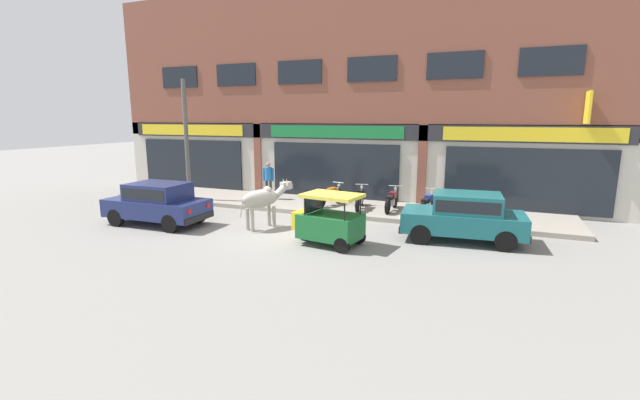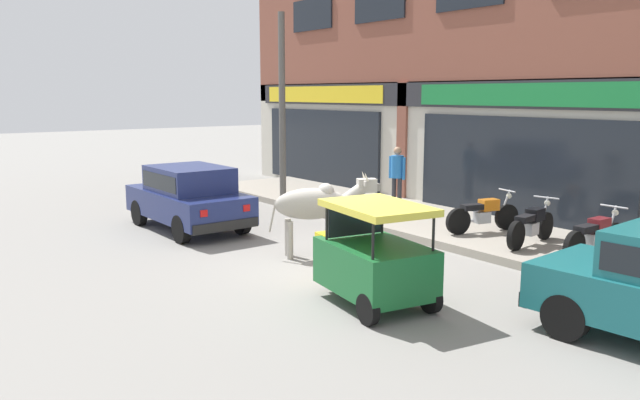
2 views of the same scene
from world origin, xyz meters
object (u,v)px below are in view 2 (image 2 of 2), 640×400
(motorcycle_0, at_px, (483,214))
(utility_pole, at_px, (282,107))
(auto_rickshaw, at_px, (372,260))
(motorcycle_1, at_px, (531,225))
(pedestrian, at_px, (397,171))
(car_0, at_px, (189,195))
(motorcycle_2, at_px, (594,236))
(cow, at_px, (316,204))

(motorcycle_0, height_order, utility_pole, utility_pole)
(auto_rickshaw, height_order, utility_pole, utility_pole)
(auto_rickshaw, xyz_separation_m, motorcycle_1, (-0.42, 4.47, -0.11))
(auto_rickshaw, height_order, pedestrian, pedestrian)
(car_0, bearing_deg, motorcycle_2, 32.63)
(car_0, relative_size, motorcycle_1, 2.02)
(motorcycle_2, bearing_deg, motorcycle_1, -175.46)
(motorcycle_2, bearing_deg, utility_pole, -173.16)
(auto_rickshaw, distance_m, utility_pole, 8.83)
(car_0, xyz_separation_m, pedestrian, (1.63, 4.91, 0.33))
(car_0, xyz_separation_m, motorcycle_1, (5.90, 4.47, -0.26))
(pedestrian, bearing_deg, auto_rickshaw, -46.37)
(car_0, distance_m, motorcycle_1, 7.41)
(cow, distance_m, pedestrian, 4.42)
(cow, distance_m, motorcycle_0, 3.82)
(motorcycle_2, bearing_deg, pedestrian, 176.45)
(cow, height_order, auto_rickshaw, cow)
(pedestrian, height_order, utility_pole, utility_pole)
(cow, bearing_deg, motorcycle_1, 56.90)
(motorcycle_1, bearing_deg, car_0, -142.83)
(utility_pole, bearing_deg, car_0, -66.82)
(motorcycle_2, bearing_deg, motorcycle_0, 178.97)
(motorcycle_0, distance_m, motorcycle_2, 2.53)
(cow, relative_size, motorcycle_2, 1.10)
(utility_pole, bearing_deg, motorcycle_0, 10.03)
(motorcycle_0, height_order, motorcycle_1, same)
(pedestrian, distance_m, utility_pole, 3.77)
(motorcycle_1, bearing_deg, utility_pole, -172.78)
(pedestrian, bearing_deg, utility_pole, -156.33)
(auto_rickshaw, relative_size, utility_pole, 0.41)
(pedestrian, bearing_deg, car_0, -108.40)
(motorcycle_0, xyz_separation_m, motorcycle_1, (1.29, -0.14, 0.00))
(cow, bearing_deg, motorcycle_0, 74.70)
(motorcycle_0, height_order, pedestrian, pedestrian)
(motorcycle_0, xyz_separation_m, motorcycle_2, (2.53, -0.05, 0.00))
(pedestrian, relative_size, utility_pole, 0.32)
(cow, xyz_separation_m, motorcycle_1, (2.29, 3.51, -0.46))
(motorcycle_0, bearing_deg, auto_rickshaw, -69.71)
(auto_rickshaw, bearing_deg, motorcycle_1, 95.33)
(car_0, bearing_deg, cow, 14.92)
(cow, bearing_deg, pedestrian, 116.57)
(pedestrian, xyz_separation_m, utility_pole, (-3.15, -1.38, 1.55))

